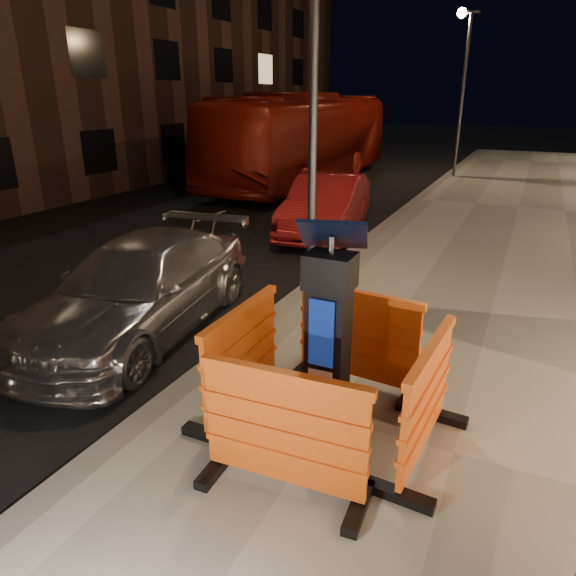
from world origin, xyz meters
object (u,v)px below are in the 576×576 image
at_px(barrier_back, 358,339).
at_px(car_red, 326,233).
at_px(barrier_bldgside, 426,402).
at_px(barrier_front, 284,433).
at_px(barrier_kerbside, 242,358).
at_px(bus_doubledecker, 305,182).
at_px(car_silver, 145,329).
at_px(parking_kiosk, 328,336).

xyz_separation_m(barrier_back, car_red, (-3.05, 6.81, -0.72)).
distance_m(barrier_back, barrier_bldgside, 1.34).
xyz_separation_m(barrier_front, barrier_kerbside, (-0.95, 0.95, 0.00)).
relative_size(barrier_front, barrier_kerbside, 1.00).
height_order(barrier_back, barrier_kerbside, same).
height_order(barrier_kerbside, bus_doubledecker, bus_doubledecker).
bearing_deg(barrier_front, barrier_kerbside, 131.76).
xyz_separation_m(barrier_kerbside, car_silver, (-2.46, 1.30, -0.72)).
xyz_separation_m(barrier_kerbside, car_red, (-2.10, 7.76, -0.72)).
bearing_deg(barrier_back, car_silver, 178.85).
xyz_separation_m(barrier_front, bus_doubledecker, (-6.76, 15.89, -0.72)).
bearing_deg(barrier_back, parking_kiosk, -85.24).
bearing_deg(car_silver, barrier_back, -13.43).
bearing_deg(car_silver, bus_doubledecker, 96.31).
distance_m(parking_kiosk, barrier_back, 1.05).
distance_m(barrier_front, car_silver, 4.15).
height_order(barrier_front, barrier_kerbside, same).
bearing_deg(barrier_back, barrier_bldgside, -40.24).
bearing_deg(barrier_front, bus_doubledecker, 109.82).
relative_size(barrier_front, car_red, 0.34).
distance_m(barrier_back, barrier_kerbside, 1.34).
relative_size(car_red, bus_doubledecker, 0.36).
relative_size(car_silver, bus_doubledecker, 0.38).
bearing_deg(car_silver, barrier_front, -40.97).
distance_m(barrier_back, car_red, 7.49).
height_order(parking_kiosk, bus_doubledecker, parking_kiosk).
bearing_deg(bus_doubledecker, barrier_bldgside, -62.92).
bearing_deg(bus_doubledecker, car_silver, -76.41).
bearing_deg(car_silver, barrier_bldgside, -24.15).
distance_m(parking_kiosk, bus_doubledecker, 16.44).
xyz_separation_m(barrier_front, car_red, (-3.05, 8.71, -0.72)).
bearing_deg(barrier_kerbside, barrier_front, -135.24).
distance_m(parking_kiosk, barrier_bldgside, 1.05).
xyz_separation_m(barrier_bldgside, car_red, (-4.00, 7.76, -0.72)).
xyz_separation_m(barrier_back, barrier_kerbside, (-0.95, -0.95, 0.00)).
height_order(barrier_bldgside, bus_doubledecker, bus_doubledecker).
bearing_deg(car_red, parking_kiosk, -77.26).
height_order(parking_kiosk, barrier_kerbside, parking_kiosk).
bearing_deg(car_red, car_silver, -101.91).
bearing_deg(car_silver, parking_kiosk, -28.43).
bearing_deg(parking_kiosk, car_red, 113.26).
height_order(barrier_bldgside, car_silver, barrier_bldgside).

